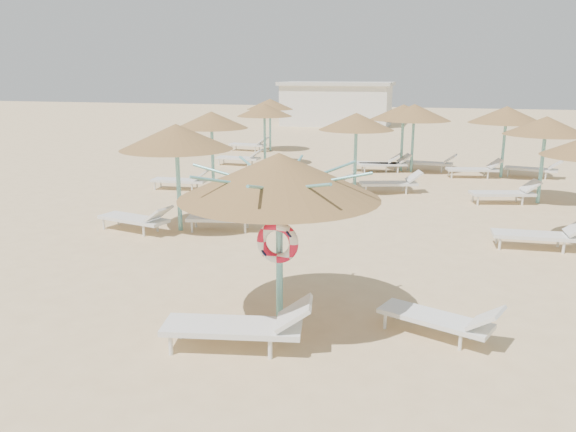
# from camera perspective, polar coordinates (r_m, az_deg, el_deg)

# --- Properties ---
(ground) EXTENTS (120.00, 120.00, 0.00)m
(ground) POSITION_cam_1_polar(r_m,az_deg,el_deg) (9.15, 0.27, -10.99)
(ground) COLOR #DCBB86
(ground) RESTS_ON ground
(main_palapa) EXTENTS (3.08, 3.08, 2.76)m
(main_palapa) POSITION_cam_1_polar(r_m,az_deg,el_deg) (8.45, -0.91, 4.01)
(main_palapa) COLOR #6CBBBA
(main_palapa) RESTS_ON ground
(lounger_main_a) EXTENTS (2.24, 1.05, 0.79)m
(lounger_main_a) POSITION_cam_1_polar(r_m,az_deg,el_deg) (8.30, -4.68, -10.98)
(lounger_main_a) COLOR silver
(lounger_main_a) RESTS_ON ground
(lounger_main_b) EXTENTS (1.90, 1.16, 0.66)m
(lounger_main_b) POSITION_cam_1_polar(r_m,az_deg,el_deg) (8.92, 15.42, -10.01)
(lounger_main_b) COLOR silver
(lounger_main_b) RESTS_ON ground
(palapa_field) EXTENTS (20.24, 17.68, 2.72)m
(palapa_field) POSITION_cam_1_polar(r_m,az_deg,el_deg) (19.34, 13.39, 9.15)
(palapa_field) COLOR #6CBBBA
(palapa_field) RESTS_ON ground
(service_hut) EXTENTS (8.40, 4.40, 3.25)m
(service_hut) POSITION_cam_1_polar(r_m,az_deg,el_deg) (43.81, 4.96, 11.31)
(service_hut) COLOR silver
(service_hut) RESTS_ON ground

